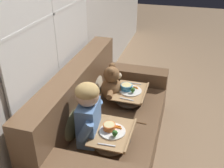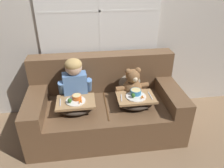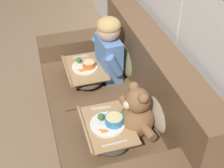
# 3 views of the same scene
# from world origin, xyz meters

# --- Properties ---
(ground_plane) EXTENTS (14.00, 14.00, 0.00)m
(ground_plane) POSITION_xyz_m (0.00, 0.00, 0.00)
(ground_plane) COLOR #8E7051
(wall_back_with_window) EXTENTS (8.00, 0.08, 2.60)m
(wall_back_with_window) POSITION_xyz_m (0.00, 0.56, 1.31)
(wall_back_with_window) COLOR beige
(wall_back_with_window) RESTS_ON ground_plane
(couch) EXTENTS (1.83, 0.93, 0.90)m
(couch) POSITION_xyz_m (0.00, 0.07, 0.32)
(couch) COLOR brown
(couch) RESTS_ON ground_plane
(throw_pillow_behind_child) EXTENTS (0.38, 0.18, 0.40)m
(throw_pillow_behind_child) POSITION_xyz_m (-0.35, 0.28, 0.58)
(throw_pillow_behind_child) COLOR #898456
(throw_pillow_behind_child) RESTS_ON couch
(throw_pillow_behind_teddy) EXTENTS (0.35, 0.17, 0.36)m
(throw_pillow_behind_teddy) POSITION_xyz_m (0.35, 0.28, 0.58)
(throw_pillow_behind_teddy) COLOR #C1B293
(throw_pillow_behind_teddy) RESTS_ON couch
(child_figure) EXTENTS (0.41, 0.21, 0.56)m
(child_figure) POSITION_xyz_m (-0.35, 0.09, 0.71)
(child_figure) COLOR #5B84BC
(child_figure) RESTS_ON couch
(teddy_bear) EXTENTS (0.44, 0.31, 0.40)m
(teddy_bear) POSITION_xyz_m (0.35, 0.09, 0.57)
(teddy_bear) COLOR brown
(teddy_bear) RESTS_ON couch
(lap_tray_child) EXTENTS (0.44, 0.33, 0.20)m
(lap_tray_child) POSITION_xyz_m (-0.35, -0.12, 0.48)
(lap_tray_child) COLOR #473D33
(lap_tray_child) RESTS_ON child_figure
(lap_tray_teddy) EXTENTS (0.44, 0.33, 0.20)m
(lap_tray_teddy) POSITION_xyz_m (0.35, -0.11, 0.48)
(lap_tray_teddy) COLOR #473D33
(lap_tray_teddy) RESTS_ON teddy_bear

